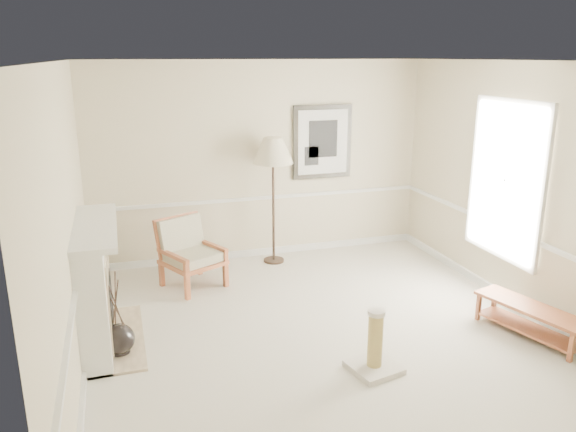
% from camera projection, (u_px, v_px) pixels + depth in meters
% --- Properties ---
extents(ground, '(5.50, 5.50, 0.00)m').
position_uv_depth(ground, '(326.00, 336.00, 6.12)').
color(ground, silver).
rests_on(ground, ground).
extents(room, '(5.04, 5.54, 2.92)m').
position_uv_depth(room, '(339.00, 166.00, 5.72)').
color(room, beige).
rests_on(room, ground).
extents(fireplace, '(0.64, 1.64, 1.31)m').
position_uv_depth(fireplace, '(95.00, 286.00, 5.83)').
color(fireplace, white).
rests_on(fireplace, ground).
extents(floor_vase, '(0.32, 0.32, 0.92)m').
position_uv_depth(floor_vase, '(119.00, 340.00, 5.70)').
color(floor_vase, black).
rests_on(floor_vase, ground).
extents(armchair, '(0.93, 0.96, 0.91)m').
position_uv_depth(armchair, '(188.00, 249.00, 7.39)').
color(armchair, '#975030').
rests_on(armchair, ground).
extents(floor_lamp, '(0.67, 0.67, 1.85)m').
position_uv_depth(floor_lamp, '(273.00, 154.00, 7.91)').
color(floor_lamp, black).
rests_on(floor_lamp, ground).
extents(bench, '(0.70, 1.28, 0.35)m').
position_uv_depth(bench, '(530.00, 316.00, 6.07)').
color(bench, '#975030').
rests_on(bench, ground).
extents(scratching_post, '(0.53, 0.53, 0.63)m').
position_uv_depth(scratching_post, '(375.00, 352.00, 5.41)').
color(scratching_post, beige).
rests_on(scratching_post, ground).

